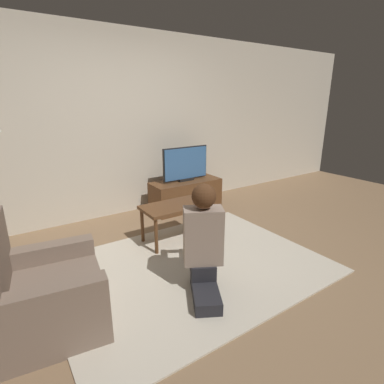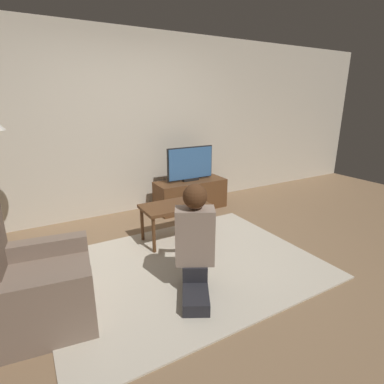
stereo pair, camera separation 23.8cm
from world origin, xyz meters
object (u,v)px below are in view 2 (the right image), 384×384
Objects in this scene: tv at (190,164)px; armchair at (32,289)px; coffee_table at (175,209)px; person_kneeling at (195,239)px.

tv reaches higher than armchair.
coffee_table is at bearing -57.60° from armchair.
person_kneeling is at bearing -118.38° from tv.
coffee_table is at bearing -78.11° from person_kneeling.
tv is at bearing -89.96° from person_kneeling.
coffee_table is 1.73m from armchair.
person_kneeling is (1.28, -0.26, 0.22)m from armchair.
tv is 0.98× the size of coffee_table.
tv is 2.13m from person_kneeling.
coffee_table is (-0.72, -0.89, -0.32)m from tv.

